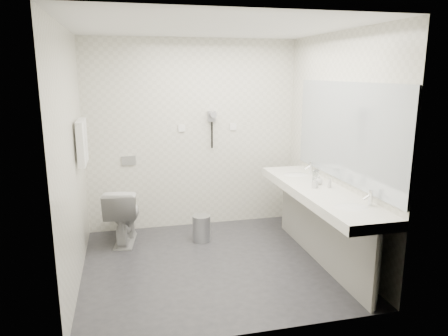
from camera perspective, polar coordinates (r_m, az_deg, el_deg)
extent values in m
plane|color=#29292E|center=(4.76, -1.37, -12.91)|extent=(2.80, 2.80, 0.00)
plane|color=white|center=(4.31, -1.56, 18.59)|extent=(2.80, 2.80, 0.00)
plane|color=silver|center=(5.62, -4.24, 4.46)|extent=(2.80, 0.00, 2.80)
plane|color=silver|center=(3.14, 3.53, -2.34)|extent=(2.80, 0.00, 2.80)
plane|color=silver|center=(4.30, -20.02, 1.09)|extent=(0.00, 2.60, 2.60)
plane|color=silver|center=(4.85, 14.96, 2.69)|extent=(0.00, 2.60, 2.60)
cube|color=white|center=(4.65, 12.82, -3.31)|extent=(0.55, 2.20, 0.10)
cube|color=gray|center=(4.79, 12.83, -8.18)|extent=(0.03, 2.15, 0.75)
cylinder|color=silver|center=(3.99, 19.98, -13.14)|extent=(0.06, 0.06, 0.75)
cylinder|color=silver|center=(5.70, 8.50, -4.57)|extent=(0.06, 0.06, 0.75)
cube|color=#B2BCC6|center=(4.64, 16.11, 4.68)|extent=(0.02, 2.20, 1.05)
ellipsoid|color=white|center=(4.10, 16.84, -5.27)|extent=(0.40, 0.31, 0.05)
ellipsoid|color=white|center=(5.21, 9.70, -1.03)|extent=(0.40, 0.31, 0.05)
cylinder|color=silver|center=(4.17, 19.25, -3.82)|extent=(0.04, 0.04, 0.15)
cylinder|color=silver|center=(5.27, 11.69, 0.05)|extent=(0.04, 0.04, 0.15)
imported|color=beige|center=(4.63, 12.24, -1.95)|extent=(0.08, 0.08, 0.12)
imported|color=beige|center=(4.78, 12.75, -1.63)|extent=(0.11, 0.11, 0.10)
imported|color=beige|center=(4.68, 14.13, -1.92)|extent=(0.05, 0.05, 0.11)
cylinder|color=silver|center=(4.92, 12.26, -1.09)|extent=(0.07, 0.07, 0.12)
cylinder|color=silver|center=(4.98, 12.40, -0.92)|extent=(0.08, 0.08, 0.12)
imported|color=white|center=(5.36, -13.49, -6.17)|extent=(0.50, 0.75, 0.71)
cube|color=#B2B5BA|center=(5.59, -12.79, 0.99)|extent=(0.18, 0.02, 0.12)
cylinder|color=#B2B5BA|center=(5.31, -3.07, -8.24)|extent=(0.23, 0.23, 0.32)
cylinder|color=#B2B5BA|center=(5.26, -3.10, -6.55)|extent=(0.23, 0.23, 0.02)
cylinder|color=silver|center=(4.79, -19.00, 5.94)|extent=(0.02, 0.62, 0.02)
cube|color=white|center=(4.68, -18.84, 3.08)|extent=(0.07, 0.24, 0.48)
cube|color=white|center=(4.96, -18.56, 3.61)|extent=(0.07, 0.24, 0.48)
cube|color=gray|center=(5.61, -1.69, 7.04)|extent=(0.10, 0.04, 0.14)
cylinder|color=gray|center=(5.54, -1.54, 7.27)|extent=(0.08, 0.14, 0.08)
cylinder|color=black|center=(5.63, -1.64, 4.49)|extent=(0.02, 0.02, 0.35)
cube|color=white|center=(5.58, -5.76, 5.39)|extent=(0.09, 0.02, 0.09)
cube|color=white|center=(5.71, 1.24, 5.63)|extent=(0.09, 0.02, 0.09)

